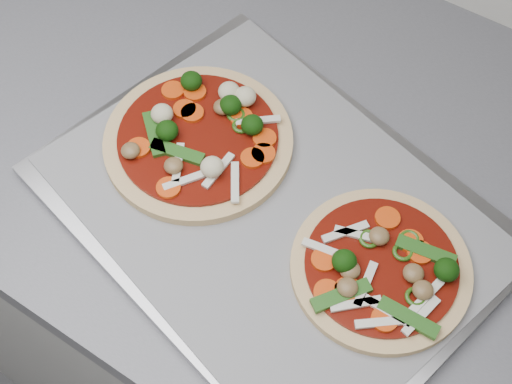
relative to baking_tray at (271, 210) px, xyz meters
The scene contains 6 objects.
base_cabinet 0.55m from the baking_tray, 161.28° to the left, with size 3.60×0.60×0.86m, color #AFAFAD.
countertop 0.26m from the baking_tray, 161.28° to the left, with size 3.60×0.60×0.04m, color slate.
baking_tray is the anchor object (origin of this frame).
parchment 0.01m from the baking_tray, ahead, with size 0.43×0.31×0.00m, color gray.
pizza_left 0.11m from the baking_tray, 166.62° to the left, with size 0.27×0.27×0.03m.
pizza_right 0.13m from the baking_tray, ahead, with size 0.19×0.19×0.03m.
Camera 1 is at (0.44, 0.90, 1.54)m, focal length 50.00 mm.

